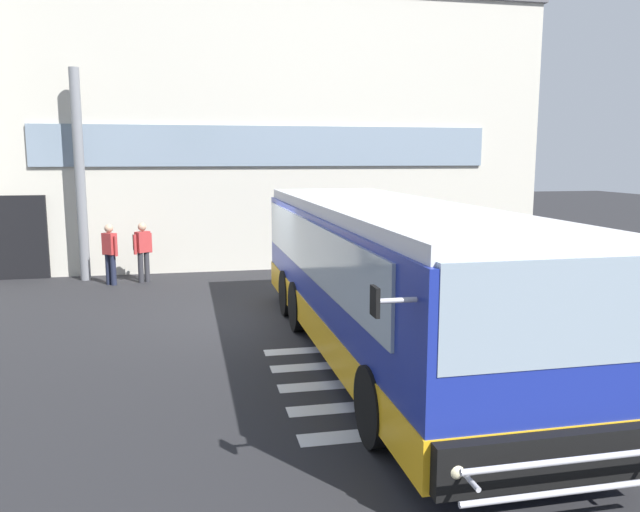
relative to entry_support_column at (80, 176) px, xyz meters
The scene contains 7 objects.
ground_plane 7.57m from the entry_support_column, 50.74° to the right, with size 80.00×90.00×0.02m, color #232326.
bay_paint_stripes 11.91m from the entry_support_column, 56.25° to the right, with size 4.40×3.96×0.01m.
terminal_building 7.36m from the entry_support_column, 58.95° to the left, with size 21.55×13.80×8.64m.
entry_support_column is the anchor object (origin of this frame).
bus_main_foreground 10.60m from the entry_support_column, 53.23° to the right, with size 3.03×10.77×2.70m.
passenger_near_column 2.33m from the entry_support_column, 47.31° to the right, with size 0.45×0.43×1.68m.
passenger_by_doorway 2.65m from the entry_support_column, 21.53° to the right, with size 0.52×0.50×1.68m.
Camera 1 is at (-1.41, -13.22, 3.48)m, focal length 35.27 mm.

